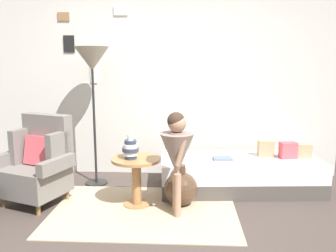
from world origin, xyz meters
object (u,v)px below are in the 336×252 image
Objects in this scene: armchair at (39,164)px; daybed at (239,174)px; demijohn_near at (181,189)px; floor_lamp at (92,64)px; side_table at (136,172)px; book_on_daybed at (223,159)px; person_child at (177,151)px; vase_striped at (131,149)px.

armchair is 2.35m from daybed.
armchair is at bearing 179.12° from demijohn_near.
daybed is 2.24m from floor_lamp.
demijohn_near is at bearing 3.46° from side_table.
floor_lamp is 7.86× the size of book_on_daybed.
daybed is 0.88m from demijohn_near.
book_on_daybed is 0.48× the size of demijohn_near.
book_on_daybed is at bearing 24.97° from side_table.
demijohn_near is (0.04, 0.26, -0.49)m from person_child.
person_child is (1.53, -0.29, 0.24)m from armchair.
floor_lamp is at bearing 149.99° from demijohn_near.
daybed is 7.45× the size of vase_striped.
vase_striped is 0.58× the size of demijohn_near.
person_child is at bearing -98.03° from demijohn_near.
daybed is at bearing 24.42° from book_on_daybed.
daybed is 0.32m from book_on_daybed.
vase_striped is 0.70m from demijohn_near.
book_on_daybed is (1.59, -0.21, -1.10)m from floor_lamp.
side_table is 1.07m from book_on_daybed.
armchair is 1.06m from vase_striped.
side_table is at bearing -155.03° from book_on_daybed.
side_table is 2.04× the size of vase_striped.
demijohn_near is (1.10, -0.63, -1.33)m from floor_lamp.
person_child reaches higher than armchair.
person_child reaches higher than side_table.
floor_lamp reaches higher than person_child.
vase_striped is 1.25m from floor_lamp.
person_child is at bearing -133.62° from daybed.
vase_striped is at bearing -173.11° from demijohn_near.
vase_striped is 1.15m from book_on_daybed.
floor_lamp is 1.83m from demijohn_near.
side_table is at bearing 33.63° from vase_striped.
armchair is 1.33m from floor_lamp.
vase_striped is at bearing -154.55° from book_on_daybed.
side_table is 0.52m from demijohn_near.
floor_lamp is at bearing 133.01° from side_table.
vase_striped is (-0.05, -0.04, 0.26)m from side_table.
floor_lamp is 1.62m from person_child.
daybed is at bearing 24.87° from side_table.
demijohn_near is at bearing -30.01° from floor_lamp.
side_table is at bearing -176.54° from demijohn_near.
book_on_daybed is at bearing -7.59° from floor_lamp.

